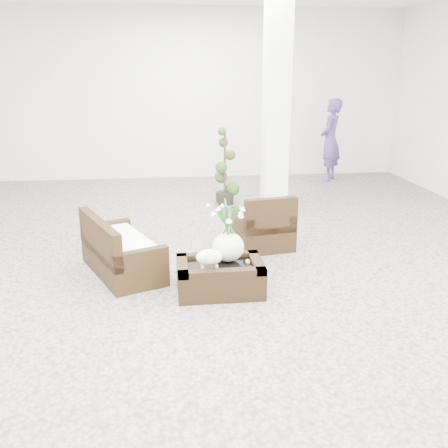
{
  "coord_description": "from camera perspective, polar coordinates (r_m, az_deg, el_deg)",
  "views": [
    {
      "loc": [
        -0.64,
        -5.47,
        2.29
      ],
      "look_at": [
        0.0,
        -0.1,
        0.62
      ],
      "focal_mm": 40.58,
      "sensor_mm": 36.0,
      "label": 1
    }
  ],
  "objects": [
    {
      "name": "tealight",
      "position": [
        5.39,
        2.69,
        -4.21
      ],
      "size": [
        0.04,
        0.04,
        0.03
      ],
      "primitive_type": "cylinder",
      "color": "white",
      "rests_on": "coffee_table"
    },
    {
      "name": "loveseat",
      "position": [
        5.95,
        -11.42,
        -2.31
      ],
      "size": [
        1.07,
        1.42,
        0.68
      ],
      "primitive_type": "cube",
      "rotation": [
        0.0,
        0.0,
        1.98
      ],
      "color": "#301F0E",
      "rests_on": "ground"
    },
    {
      "name": "armchair",
      "position": [
        6.69,
        4.41,
        0.4
      ],
      "size": [
        0.79,
        0.77,
        0.74
      ],
      "primitive_type": "cube",
      "rotation": [
        0.0,
        0.0,
        3.31
      ],
      "color": "#301F0E",
      "rests_on": "ground"
    },
    {
      "name": "column",
      "position": [
        8.49,
        5.9,
        13.41
      ],
      "size": [
        0.4,
        0.4,
        3.5
      ],
      "primitive_type": "cube",
      "color": "white",
      "rests_on": "ground"
    },
    {
      "name": "shopper",
      "position": [
        10.94,
        11.89,
        9.23
      ],
      "size": [
        0.67,
        0.74,
        1.71
      ],
      "primitive_type": "imported",
      "rotation": [
        0.0,
        0.0,
        -2.12
      ],
      "color": "#493475",
      "rests_on": "ground"
    },
    {
      "name": "ground",
      "position": [
        5.97,
        -0.11,
        -5.42
      ],
      "size": [
        11.0,
        11.0,
        0.0
      ],
      "primitive_type": "plane",
      "color": "gray",
      "rests_on": "ground"
    },
    {
      "name": "sheep_figurine",
      "position": [
        5.2,
        -1.67,
        -3.96
      ],
      "size": [
        0.28,
        0.23,
        0.21
      ],
      "primitive_type": "ellipsoid",
      "color": "white",
      "rests_on": "coffee_table"
    },
    {
      "name": "topiary",
      "position": [
        8.8,
        0.09,
        6.45
      ],
      "size": [
        0.35,
        0.35,
        1.32
      ],
      "primitive_type": null,
      "color": "#223D13",
      "rests_on": "ground"
    },
    {
      "name": "planter_narcissus",
      "position": [
        5.31,
        0.48,
        -0.12
      ],
      "size": [
        0.44,
        0.44,
        0.8
      ],
      "primitive_type": null,
      "color": "white",
      "rests_on": "coffee_table"
    },
    {
      "name": "coffee_table",
      "position": [
        5.4,
        -0.46,
        -6.12
      ],
      "size": [
        0.9,
        0.6,
        0.31
      ],
      "primitive_type": "cube",
      "color": "#301F0E",
      "rests_on": "ground"
    }
  ]
}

